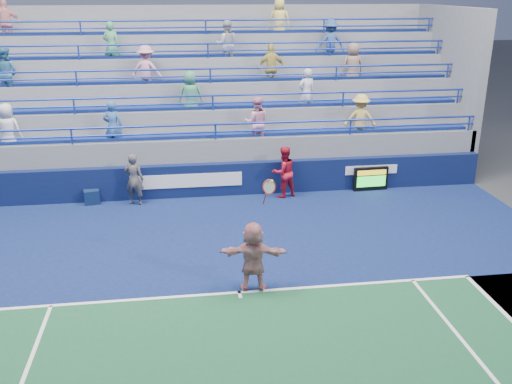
{
  "coord_description": "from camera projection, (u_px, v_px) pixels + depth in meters",
  "views": [
    {
      "loc": [
        -1.2,
        -11.26,
        6.51
      ],
      "look_at": [
        0.73,
        2.5,
        1.5
      ],
      "focal_mm": 40.0,
      "sensor_mm": 36.0,
      "label": 1
    }
  ],
  "objects": [
    {
      "name": "judge_chair",
      "position": [
        92.0,
        195.0,
        18.11
      ],
      "size": [
        0.55,
        0.55,
        0.83
      ],
      "color": "#0D1C3F",
      "rests_on": "ground"
    },
    {
      "name": "ball_girl",
      "position": [
        284.0,
        172.0,
        18.49
      ],
      "size": [
        0.99,
        0.88,
        1.7
      ],
      "primitive_type": "imported",
      "rotation": [
        0.0,
        0.0,
        3.48
      ],
      "color": "red",
      "rests_on": "ground"
    },
    {
      "name": "serve_speed_board",
      "position": [
        371.0,
        179.0,
        19.2
      ],
      "size": [
        1.19,
        0.18,
        0.82
      ],
      "color": "black",
      "rests_on": "ground"
    },
    {
      "name": "bleacher_stand",
      "position": [
        209.0,
        124.0,
        21.89
      ],
      "size": [
        18.0,
        5.6,
        6.13
      ],
      "color": "slate",
      "rests_on": "ground"
    },
    {
      "name": "line_judge",
      "position": [
        134.0,
        179.0,
        17.83
      ],
      "size": [
        0.7,
        0.55,
        1.67
      ],
      "primitive_type": "imported",
      "rotation": [
        0.0,
        0.0,
        2.86
      ],
      "color": "#141638",
      "rests_on": "ground"
    },
    {
      "name": "tennis_player",
      "position": [
        253.0,
        257.0,
        12.74
      ],
      "size": [
        1.58,
        0.72,
        2.64
      ],
      "color": "silver",
      "rests_on": "ground"
    },
    {
      "name": "sponsor_wall",
      "position": [
        217.0,
        179.0,
        18.72
      ],
      "size": [
        18.0,
        0.32,
        1.1
      ],
      "color": "#0B163C",
      "rests_on": "ground"
    },
    {
      "name": "ground",
      "position": [
        239.0,
        293.0,
        12.85
      ],
      "size": [
        120.0,
        120.0,
        0.0
      ],
      "primitive_type": "plane",
      "color": "#333538"
    }
  ]
}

